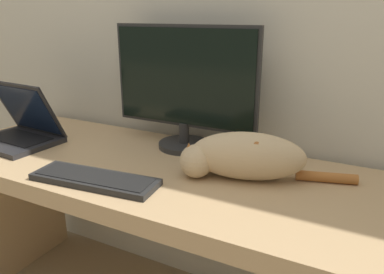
# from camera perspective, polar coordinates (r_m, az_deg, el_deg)

# --- Properties ---
(desk) EXTENTS (1.65, 0.63, 0.71)m
(desk) POSITION_cam_1_polar(r_m,az_deg,el_deg) (1.38, -6.41, -9.33)
(desk) COLOR tan
(desk) RESTS_ON ground_plane
(monitor) EXTENTS (0.58, 0.20, 0.47)m
(monitor) POSITION_cam_1_polar(r_m,az_deg,el_deg) (1.41, -1.23, 7.78)
(monitor) COLOR #282828
(monitor) RESTS_ON desk
(laptop) EXTENTS (0.34, 0.27, 0.24)m
(laptop) POSITION_cam_1_polar(r_m,az_deg,el_deg) (1.67, -24.76, 0.88)
(laptop) COLOR #232326
(laptop) RESTS_ON desk
(external_keyboard) EXTENTS (0.42, 0.17, 0.02)m
(external_keyboard) POSITION_cam_1_polar(r_m,az_deg,el_deg) (1.21, -14.60, -6.24)
(external_keyboard) COLOR black
(external_keyboard) RESTS_ON desk
(cat) EXTENTS (0.53, 0.24, 0.15)m
(cat) POSITION_cam_1_polar(r_m,az_deg,el_deg) (1.19, 7.71, -2.86)
(cat) COLOR #D1B284
(cat) RESTS_ON desk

